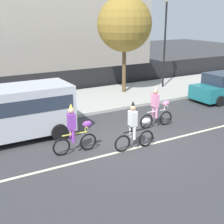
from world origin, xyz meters
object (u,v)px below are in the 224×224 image
object	(u,v)px
parade_cyclist_zebra	(135,128)
street_lamp_post	(165,29)
parked_van_silver	(11,110)
parked_car_teal	(224,87)
parade_cyclist_purple	(75,131)
parade_cyclist_pink	(157,109)

from	to	relation	value
parade_cyclist_zebra	street_lamp_post	xyz separation A→B (m)	(7.36, 7.41, 3.15)
parade_cyclist_zebra	parked_van_silver	bearing A→B (deg)	139.16
parade_cyclist_zebra	parked_car_teal	world-z (taller)	parade_cyclist_zebra
parked_car_teal	parade_cyclist_purple	bearing A→B (deg)	-167.15
parade_cyclist_purple	parked_car_teal	size ratio (longest dim) A/B	0.47
parade_cyclist_zebra	parade_cyclist_pink	world-z (taller)	same
parked_car_teal	parade_cyclist_zebra	bearing A→B (deg)	-159.17
parade_cyclist_pink	parked_van_silver	xyz separation A→B (m)	(-6.03, 1.71, 0.44)
parade_cyclist_zebra	parade_cyclist_pink	size ratio (longest dim) A/B	1.00
parked_van_silver	parked_car_teal	bearing A→B (deg)	0.05
parked_van_silver	parade_cyclist_zebra	bearing A→B (deg)	-40.84
parked_van_silver	parade_cyclist_pink	bearing A→B (deg)	-15.79
parade_cyclist_pink	street_lamp_post	world-z (taller)	street_lamp_post
parade_cyclist_zebra	parade_cyclist_pink	distance (m)	2.74
parade_cyclist_pink	parked_van_silver	bearing A→B (deg)	164.21
parade_cyclist_purple	parked_van_silver	distance (m)	3.00
parade_cyclist_zebra	parked_car_teal	distance (m)	9.22
parade_cyclist_pink	parked_van_silver	distance (m)	6.28
parked_car_teal	parade_cyclist_pink	bearing A→B (deg)	-164.91
parade_cyclist_pink	parked_car_teal	bearing A→B (deg)	15.09
parade_cyclist_zebra	parked_van_silver	world-z (taller)	parked_van_silver
parade_cyclist_purple	parade_cyclist_zebra	xyz separation A→B (m)	(2.08, -0.84, 0.00)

